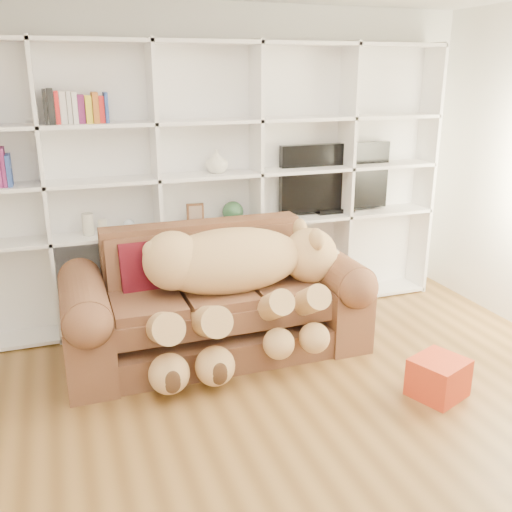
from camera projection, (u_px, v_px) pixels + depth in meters
name	position (u px, v px, depth m)	size (l,w,h in m)	color
floor	(319.00, 472.00, 3.21)	(5.00, 5.00, 0.00)	brown
wall_back	(202.00, 166.00, 5.03)	(5.00, 0.02, 2.70)	white
bookshelf	(178.00, 175.00, 4.84)	(4.43, 0.35, 2.40)	white
sofa	(215.00, 306.00, 4.53)	(2.32, 1.00, 0.97)	brown
teddy_bear	(236.00, 276.00, 4.30)	(1.71, 0.94, 0.99)	#DDC06E
throw_pillow	(146.00, 267.00, 4.42)	(0.41, 0.13, 0.41)	#580F16
gift_box	(438.00, 377.00, 3.93)	(0.34, 0.32, 0.27)	red
tv	(335.00, 179.00, 5.35)	(1.10, 0.18, 0.65)	black
picture_frame	(195.00, 214.00, 4.94)	(0.15, 0.03, 0.19)	#53311C
green_vase	(233.00, 212.00, 5.05)	(0.19, 0.19, 0.19)	#2B5534
figurine_tall	(88.00, 224.00, 4.65)	(0.09, 0.09, 0.18)	beige
figurine_short	(103.00, 227.00, 4.70)	(0.07, 0.07, 0.12)	beige
snow_globe	(129.00, 225.00, 4.77)	(0.10, 0.10, 0.10)	silver
shelf_vase	(217.00, 161.00, 4.86)	(0.19, 0.19, 0.20)	white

